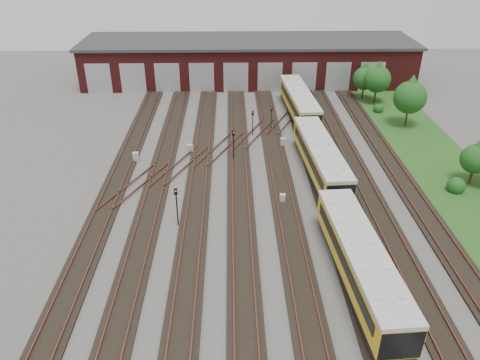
{
  "coord_description": "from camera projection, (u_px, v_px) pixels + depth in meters",
  "views": [
    {
      "loc": [
        -2.79,
        -33.07,
        22.44
      ],
      "look_at": [
        -2.02,
        3.57,
        2.0
      ],
      "focal_mm": 35.0,
      "sensor_mm": 36.0,
      "label": 1
    }
  ],
  "objects": [
    {
      "name": "relay_cabinet_2",
      "position": [
        283.0,
        198.0,
        42.19
      ],
      "size": [
        0.57,
        0.5,
        0.86
      ],
      "primitive_type": "cube",
      "rotation": [
        0.0,
        0.0,
        -0.14
      ],
      "color": "#ADB1B3",
      "rests_on": "ground"
    },
    {
      "name": "signal_mast_0",
      "position": [
        177.0,
        202.0,
        38.22
      ],
      "size": [
        0.3,
        0.29,
        3.51
      ],
      "rotation": [
        0.0,
        0.0,
        0.18
      ],
      "color": "black",
      "rests_on": "ground"
    },
    {
      "name": "grass_verge",
      "position": [
        439.0,
        165.0,
        48.92
      ],
      "size": [
        8.0,
        55.0,
        0.05
      ],
      "primitive_type": "cube",
      "color": "#214A18",
      "rests_on": "ground"
    },
    {
      "name": "relay_cabinet_3",
      "position": [
        295.0,
        112.0,
        61.04
      ],
      "size": [
        0.65,
        0.56,
        0.99
      ],
      "primitive_type": "cube",
      "rotation": [
        0.0,
        0.0,
        0.12
      ],
      "color": "#ADB1B3",
      "rests_on": "ground"
    },
    {
      "name": "track_network",
      "position": [
        262.0,
        216.0,
        40.31
      ],
      "size": [
        30.4,
        70.0,
        0.33
      ],
      "color": "black",
      "rests_on": "ground"
    },
    {
      "name": "tree_0",
      "position": [
        365.0,
        76.0,
        65.2
      ],
      "size": [
        3.21,
        3.21,
        5.32
      ],
      "color": "#382319",
      "rests_on": "ground"
    },
    {
      "name": "ground",
      "position": [
        265.0,
        221.0,
        39.85
      ],
      "size": [
        120.0,
        120.0,
        0.0
      ],
      "primitive_type": "plane",
      "color": "#43413E",
      "rests_on": "ground"
    },
    {
      "name": "bush_1",
      "position": [
        379.0,
        107.0,
        62.0
      ],
      "size": [
        1.34,
        1.34,
        1.34
      ],
      "primitive_type": "sphere",
      "color": "#144815",
      "rests_on": "ground"
    },
    {
      "name": "bush_2",
      "position": [
        372.0,
        85.0,
        70.41
      ],
      "size": [
        1.38,
        1.38,
        1.38
      ],
      "primitive_type": "sphere",
      "color": "#144815",
      "rests_on": "ground"
    },
    {
      "name": "signal_mast_2",
      "position": [
        253.0,
        120.0,
        54.81
      ],
      "size": [
        0.29,
        0.28,
        3.0
      ],
      "rotation": [
        0.0,
        0.0,
        -0.4
      ],
      "color": "black",
      "rests_on": "ground"
    },
    {
      "name": "tree_1",
      "position": [
        378.0,
        76.0,
        63.51
      ],
      "size": [
        3.62,
        3.62,
        5.99
      ],
      "color": "#382319",
      "rests_on": "ground"
    },
    {
      "name": "tree_2",
      "position": [
        411.0,
        94.0,
        56.09
      ],
      "size": [
        3.93,
        3.93,
        6.52
      ],
      "color": "#382319",
      "rests_on": "ground"
    },
    {
      "name": "relay_cabinet_4",
      "position": [
        283.0,
        142.0,
        52.69
      ],
      "size": [
        0.61,
        0.52,
        0.99
      ],
      "primitive_type": "cube",
      "rotation": [
        0.0,
        0.0,
        -0.04
      ],
      "color": "#ADB1B3",
      "rests_on": "ground"
    },
    {
      "name": "relay_cabinet_0",
      "position": [
        136.0,
        157.0,
        49.39
      ],
      "size": [
        0.64,
        0.55,
        1.01
      ],
      "primitive_type": "cube",
      "rotation": [
        0.0,
        0.0,
        0.08
      ],
      "color": "#ADB1B3",
      "rests_on": "ground"
    },
    {
      "name": "relay_cabinet_1",
      "position": [
        190.0,
        149.0,
        51.25
      ],
      "size": [
        0.71,
        0.66,
        0.96
      ],
      "primitive_type": "cube",
      "rotation": [
        0.0,
        0.0,
        0.36
      ],
      "color": "#ADB1B3",
      "rests_on": "ground"
    },
    {
      "name": "maintenance_shed",
      "position": [
        248.0,
        60.0,
        73.19
      ],
      "size": [
        51.0,
        12.5,
        6.35
      ],
      "color": "#551615",
      "rests_on": "ground"
    },
    {
      "name": "tree_3",
      "position": [
        477.0,
        156.0,
        43.99
      ],
      "size": [
        2.83,
        2.83,
        4.69
      ],
      "color": "#382319",
      "rests_on": "ground"
    },
    {
      "name": "bush_0",
      "position": [
        457.0,
        184.0,
        43.75
      ],
      "size": [
        1.67,
        1.67,
        1.67
      ],
      "primitive_type": "sphere",
      "color": "#144815",
      "rests_on": "ground"
    },
    {
      "name": "signal_mast_3",
      "position": [
        271.0,
        116.0,
        55.87
      ],
      "size": [
        0.25,
        0.24,
        3.04
      ],
      "rotation": [
        0.0,
        0.0,
        -0.21
      ],
      "color": "black",
      "rests_on": "ground"
    },
    {
      "name": "metro_train",
      "position": [
        320.0,
        158.0,
        46.04
      ],
      "size": [
        3.54,
        46.86,
        3.04
      ],
      "rotation": [
        0.0,
        0.0,
        0.06
      ],
      "color": "black",
      "rests_on": "ground"
    },
    {
      "name": "signal_mast_1",
      "position": [
        233.0,
        141.0,
        48.84
      ],
      "size": [
        0.3,
        0.29,
        3.38
      ],
      "rotation": [
        0.0,
        0.0,
        0.25
      ],
      "color": "black",
      "rests_on": "ground"
    }
  ]
}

